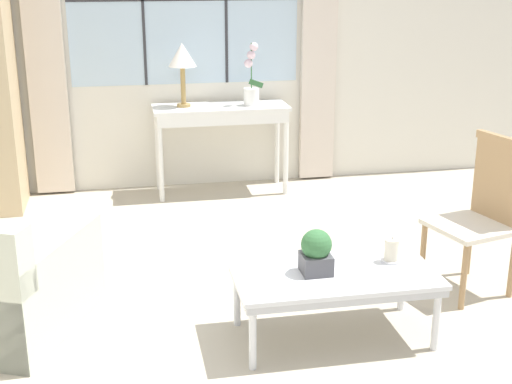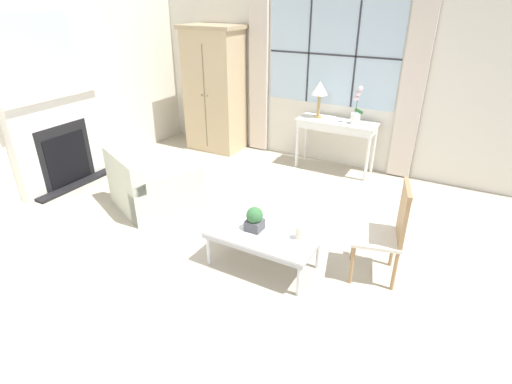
% 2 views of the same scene
% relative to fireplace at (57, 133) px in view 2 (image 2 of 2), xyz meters
% --- Properties ---
extents(ground_plane, '(14.00, 14.00, 0.00)m').
position_rel_fireplace_xyz_m(ground_plane, '(2.91, -0.35, -0.76)').
color(ground_plane, '#B2A893').
extents(wall_back_windowed, '(7.20, 0.14, 2.80)m').
position_rel_fireplace_xyz_m(wall_back_windowed, '(2.91, 2.68, 0.64)').
color(wall_back_windowed, silver).
rests_on(wall_back_windowed, ground_plane).
extents(wall_left, '(0.06, 7.20, 2.80)m').
position_rel_fireplace_xyz_m(wall_left, '(-0.12, 0.25, 0.64)').
color(wall_left, silver).
rests_on(wall_left, ground_plane).
extents(fireplace, '(0.34, 1.40, 2.30)m').
position_rel_fireplace_xyz_m(fireplace, '(0.00, 0.00, 0.00)').
color(fireplace, black).
rests_on(fireplace, ground_plane).
extents(armoire, '(0.98, 0.64, 2.03)m').
position_rel_fireplace_xyz_m(armoire, '(1.03, 2.31, 0.26)').
color(armoire, tan).
rests_on(armoire, ground_plane).
extents(console_table, '(1.18, 0.43, 0.78)m').
position_rel_fireplace_xyz_m(console_table, '(3.17, 2.38, -0.08)').
color(console_table, white).
rests_on(console_table, ground_plane).
extents(table_lamp, '(0.24, 0.24, 0.54)m').
position_rel_fireplace_xyz_m(table_lamp, '(2.85, 2.40, 0.44)').
color(table_lamp, '#9E7F47').
rests_on(table_lamp, console_table).
extents(potted_orchid, '(0.17, 0.14, 0.54)m').
position_rel_fireplace_xyz_m(potted_orchid, '(3.44, 2.36, 0.21)').
color(potted_orchid, white).
rests_on(potted_orchid, console_table).
extents(armchair_upholstered, '(1.20, 1.21, 0.76)m').
position_rel_fireplace_xyz_m(armchair_upholstered, '(1.54, 0.14, -0.50)').
color(armchair_upholstered, beige).
rests_on(armchair_upholstered, ground_plane).
extents(side_chair_wooden, '(0.54, 0.54, 0.97)m').
position_rel_fireplace_xyz_m(side_chair_wooden, '(4.47, 0.09, -0.22)').
color(side_chair_wooden, beige).
rests_on(side_chair_wooden, ground_plane).
extents(coffee_table, '(1.09, 0.57, 0.39)m').
position_rel_fireplace_xyz_m(coffee_table, '(3.38, -0.34, -0.42)').
color(coffee_table, silver).
rests_on(coffee_table, ground_plane).
extents(potted_plant_small, '(0.17, 0.17, 0.24)m').
position_rel_fireplace_xyz_m(potted_plant_small, '(3.28, -0.32, -0.25)').
color(potted_plant_small, '#4C4C51').
rests_on(potted_plant_small, coffee_table).
extents(pillar_candle, '(0.11, 0.11, 0.14)m').
position_rel_fireplace_xyz_m(pillar_candle, '(3.73, -0.26, -0.31)').
color(pillar_candle, silver).
rests_on(pillar_candle, coffee_table).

